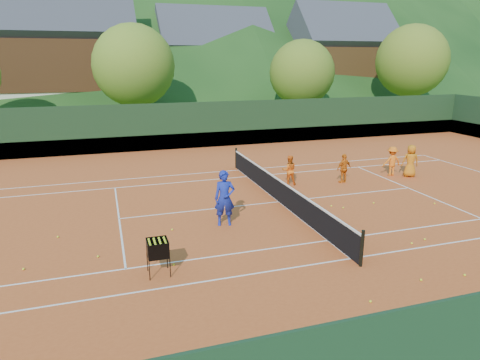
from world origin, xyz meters
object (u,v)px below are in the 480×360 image
object	(u,v)px
student_d	(392,161)
chalet_left	(61,59)
student_c	(410,161)
tennis_net	(279,190)
chalet_mid	(214,65)
student_b	(344,168)
ball_hopper	(158,249)
coach	(225,198)
student_a	(289,170)
chalet_right	(339,63)

from	to	relation	value
student_d	chalet_left	xyz separation A→B (m)	(-17.00, 27.88, 4.89)
student_d	student_c	bearing A→B (deg)	150.60
tennis_net	chalet_left	xyz separation A→B (m)	(-10.00, 30.00, 5.13)
chalet_mid	student_b	bearing A→B (deg)	-93.51
student_b	tennis_net	size ratio (longest dim) A/B	0.12
ball_hopper	chalet_mid	distance (m)	40.59
student_b	chalet_mid	distance (m)	32.64
coach	student_d	world-z (taller)	coach
student_b	ball_hopper	world-z (taller)	student_b
tennis_net	chalet_left	distance (m)	32.04
chalet_mid	tennis_net	bearing A→B (deg)	-100.01
student_a	chalet_mid	world-z (taller)	chalet_mid
student_c	ball_hopper	distance (m)	14.71
coach	student_d	xyz separation A→B (m)	(9.83, 3.86, -0.25)
ball_hopper	chalet_mid	size ratio (longest dim) A/B	0.08
tennis_net	student_b	bearing A→B (deg)	22.93
student_a	ball_hopper	size ratio (longest dim) A/B	1.40
chalet_left	chalet_right	bearing A→B (deg)	0.00
student_c	chalet_mid	xyz separation A→B (m)	(-1.74, 32.35, 4.16)
tennis_net	student_d	bearing A→B (deg)	16.84
tennis_net	student_a	bearing A→B (deg)	57.14
student_a	chalet_left	world-z (taller)	chalet_left
coach	student_d	distance (m)	10.56
ball_hopper	chalet_left	world-z (taller)	chalet_left
student_a	student_d	size ratio (longest dim) A/B	0.94
student_c	chalet_mid	size ratio (longest dim) A/B	0.13
student_a	chalet_mid	distance (m)	32.43
ball_hopper	chalet_left	size ratio (longest dim) A/B	0.07
coach	ball_hopper	bearing A→B (deg)	-122.35
chalet_right	student_c	bearing A→B (deg)	-113.38
student_b	student_c	distance (m)	3.72
coach	student_b	bearing A→B (deg)	37.08
chalet_mid	coach	bearing A→B (deg)	-103.87
coach	student_a	world-z (taller)	coach
student_c	chalet_left	size ratio (longest dim) A/B	0.12
chalet_mid	chalet_right	distance (m)	14.56
student_b	tennis_net	bearing A→B (deg)	10.79
student_a	student_b	distance (m)	2.65
chalet_right	student_d	bearing A→B (deg)	-114.99
student_c	coach	bearing A→B (deg)	38.90
student_a	student_c	size ratio (longest dim) A/B	0.87
student_a	ball_hopper	xyz separation A→B (m)	(-6.95, -6.87, 0.05)
student_d	student_a	bearing A→B (deg)	2.75
coach	chalet_mid	bearing A→B (deg)	86.50
coach	student_b	distance (m)	7.66
student_b	chalet_right	bearing A→B (deg)	-131.60
student_c	tennis_net	size ratio (longest dim) A/B	0.13
student_d	chalet_right	bearing A→B (deg)	-111.57
student_d	tennis_net	distance (m)	7.32
coach	student_a	xyz separation A→B (m)	(4.23, 3.93, -0.29)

